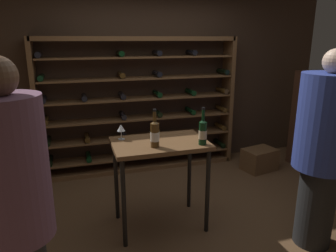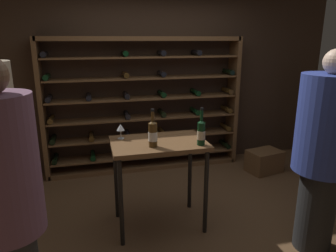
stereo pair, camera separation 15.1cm
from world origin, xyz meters
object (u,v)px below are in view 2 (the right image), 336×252
object	(u,v)px
wine_bottle_amber_reserve	(153,133)
tasting_table	(159,153)
person_host_in_suit	(6,197)
wine_bottle_gold_foil	(201,132)
person_bystander_red_print	(325,147)
wine_rack	(144,107)
display_cabinet	(317,121)
wine_glass_stemmed_center	(121,128)
wine_crate	(264,161)

from	to	relation	value
wine_bottle_amber_reserve	tasting_table	bearing A→B (deg)	58.32
person_host_in_suit	tasting_table	bearing A→B (deg)	-82.23
wine_bottle_gold_foil	person_bystander_red_print	bearing A→B (deg)	-28.66
wine_bottle_gold_foil	wine_rack	bearing A→B (deg)	97.94
person_host_in_suit	wine_bottle_amber_reserve	xyz separation A→B (m)	(1.08, 0.89, 0.05)
wine_rack	tasting_table	bearing A→B (deg)	-94.75
display_cabinet	wine_bottle_gold_foil	bearing A→B (deg)	-153.03
person_bystander_red_print	wine_glass_stemmed_center	world-z (taller)	person_bystander_red_print
person_host_in_suit	person_bystander_red_print	bearing A→B (deg)	-116.76
wine_bottle_gold_foil	wine_glass_stemmed_center	world-z (taller)	wine_bottle_gold_foil
wine_glass_stemmed_center	tasting_table	bearing A→B (deg)	-27.42
display_cabinet	tasting_table	bearing A→B (deg)	-160.13
person_bystander_red_print	wine_bottle_gold_foil	distance (m)	1.09
person_bystander_red_print	display_cabinet	size ratio (longest dim) A/B	1.26
person_host_in_suit	display_cabinet	world-z (taller)	person_host_in_suit
person_host_in_suit	wine_crate	bearing A→B (deg)	-90.03
tasting_table	person_host_in_suit	size ratio (longest dim) A/B	0.51
display_cabinet	wine_bottle_gold_foil	world-z (taller)	display_cabinet
tasting_table	wine_glass_stemmed_center	distance (m)	0.47
wine_bottle_amber_reserve	wine_glass_stemmed_center	distance (m)	0.42
wine_bottle_gold_foil	wine_glass_stemmed_center	xyz separation A→B (m)	(-0.73, 0.39, -0.01)
wine_rack	person_host_in_suit	size ratio (longest dim) A/B	1.56
wine_crate	wine_bottle_amber_reserve	bearing A→B (deg)	-150.00
display_cabinet	wine_bottle_amber_reserve	distance (m)	2.97
wine_bottle_gold_foil	wine_crate	bearing A→B (deg)	38.78
tasting_table	person_bystander_red_print	size ratio (longest dim) A/B	0.51
tasting_table	wine_crate	distance (m)	2.16
tasting_table	display_cabinet	size ratio (longest dim) A/B	0.64
person_bystander_red_print	display_cabinet	bearing A→B (deg)	-79.50
person_host_in_suit	wine_crate	xyz separation A→B (m)	(2.99, 1.99, -0.86)
wine_crate	wine_glass_stemmed_center	world-z (taller)	wine_glass_stemmed_center
tasting_table	wine_glass_stemmed_center	size ratio (longest dim) A/B	6.08
wine_bottle_amber_reserve	wine_bottle_gold_foil	size ratio (longest dim) A/B	1.00
person_host_in_suit	wine_bottle_gold_foil	bearing A→B (deg)	-95.42
wine_rack	wine_glass_stemmed_center	distance (m)	1.46
wine_bottle_gold_foil	wine_bottle_amber_reserve	bearing A→B (deg)	172.25
display_cabinet	wine_bottle_amber_reserve	size ratio (longest dim) A/B	3.99
wine_rack	person_host_in_suit	xyz separation A→B (m)	(-1.29, -2.58, 0.06)
person_host_in_suit	display_cabinet	size ratio (longest dim) A/B	1.26
wine_rack	tasting_table	distance (m)	1.57
wine_rack	wine_crate	distance (m)	1.96
wine_bottle_amber_reserve	wine_crate	bearing A→B (deg)	30.00
person_host_in_suit	person_bystander_red_print	world-z (taller)	person_bystander_red_print
person_host_in_suit	wine_crate	world-z (taller)	person_host_in_suit
wine_rack	person_bystander_red_print	distance (m)	2.58
wine_bottle_amber_reserve	wine_glass_stemmed_center	xyz separation A→B (m)	(-0.27, 0.32, -0.02)
wine_rack	wine_crate	xyz separation A→B (m)	(1.69, -0.59, -0.80)
wine_crate	wine_bottle_gold_foil	bearing A→B (deg)	-141.22
display_cabinet	wine_crate	bearing A→B (deg)	179.67
display_cabinet	person_bystander_red_print	bearing A→B (deg)	-128.17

